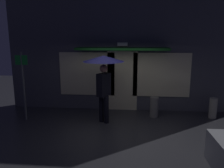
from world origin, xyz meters
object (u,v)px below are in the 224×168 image
(sidewalk_bollard, at_px, (154,107))
(sidewalk_bollard_2, at_px, (213,108))
(street_sign_post, at_px, (23,82))
(person_with_umbrella, at_px, (104,69))

(sidewalk_bollard, height_order, sidewalk_bollard_2, same)
(sidewalk_bollard_2, bearing_deg, street_sign_post, -173.33)
(person_with_umbrella, bearing_deg, sidewalk_bollard, 142.21)
(street_sign_post, xyz_separation_m, sidewalk_bollard_2, (6.23, 0.73, -0.93))
(person_with_umbrella, distance_m, sidewalk_bollard_2, 3.94)
(person_with_umbrella, bearing_deg, street_sign_post, -58.80)
(sidewalk_bollard, bearing_deg, street_sign_post, -171.13)
(person_with_umbrella, xyz_separation_m, sidewalk_bollard_2, (3.62, 0.71, -1.40))
(street_sign_post, distance_m, sidewalk_bollard, 4.41)
(street_sign_post, distance_m, sidewalk_bollard_2, 6.34)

